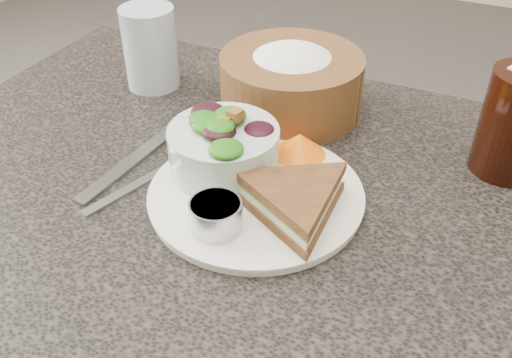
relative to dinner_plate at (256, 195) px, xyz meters
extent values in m
cylinder|color=silver|center=(0.00, 0.00, 0.00)|extent=(0.25, 0.25, 0.01)
cylinder|color=#AEB3B9|center=(-0.01, -0.08, 0.02)|extent=(0.07, 0.07, 0.03)
cone|color=orange|center=(0.02, 0.09, 0.02)|extent=(0.09, 0.09, 0.03)
cube|color=gray|center=(-0.18, 0.00, 0.00)|extent=(0.04, 0.20, 0.01)
cube|color=#9D9FA3|center=(-0.14, -0.02, 0.00)|extent=(0.07, 0.19, 0.00)
cylinder|color=#A2B5BF|center=(-0.27, 0.20, 0.06)|extent=(0.10, 0.10, 0.12)
camera|label=1|loc=(0.22, -0.48, 0.43)|focal=40.00mm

